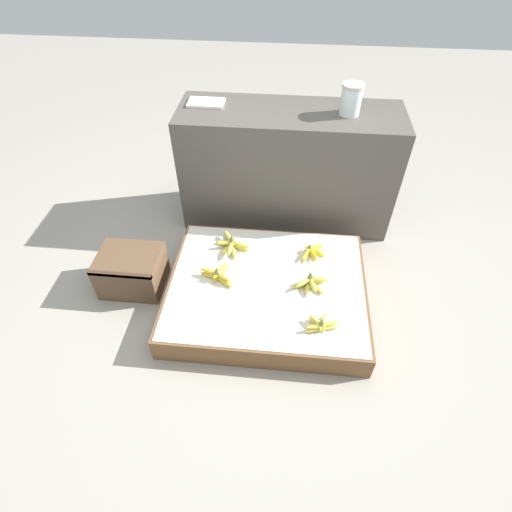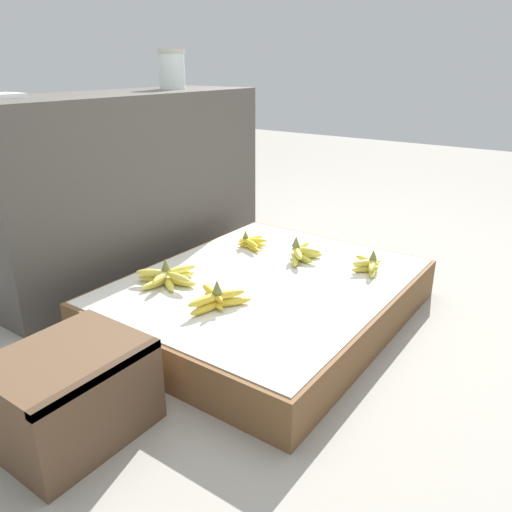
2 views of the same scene
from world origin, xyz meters
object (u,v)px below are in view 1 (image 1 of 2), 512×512
(banana_bunch_middle_left, at_px, (218,274))
(banana_bunch_back_midleft, at_px, (312,251))
(banana_bunch_back_left, at_px, (231,244))
(foam_tray_white, at_px, (206,103))
(banana_bunch_middle_midleft, at_px, (311,283))
(glass_jar, at_px, (351,99))
(wooden_crate, at_px, (132,271))
(banana_bunch_front_midleft, at_px, (321,324))

(banana_bunch_middle_left, distance_m, banana_bunch_back_midleft, 0.63)
(banana_bunch_back_left, xyz_separation_m, foam_tray_white, (-0.23, 0.66, 0.66))
(banana_bunch_middle_midleft, distance_m, glass_jar, 1.17)
(glass_jar, bearing_deg, banana_bunch_back_left, -139.44)
(foam_tray_white, bearing_deg, banana_bunch_back_left, -70.38)
(wooden_crate, xyz_separation_m, banana_bunch_middle_midleft, (1.14, -0.05, 0.07))
(banana_bunch_front_midleft, distance_m, banana_bunch_back_midleft, 0.58)
(wooden_crate, xyz_separation_m, banana_bunch_back_midleft, (1.15, 0.23, 0.06))
(wooden_crate, height_order, foam_tray_white, foam_tray_white)
(banana_bunch_middle_left, xyz_separation_m, foam_tray_white, (-0.19, 0.93, 0.66))
(banana_bunch_back_midleft, height_order, foam_tray_white, foam_tray_white)
(wooden_crate, distance_m, banana_bunch_back_left, 0.66)
(banana_bunch_middle_left, height_order, banana_bunch_back_midleft, banana_bunch_middle_left)
(glass_jar, bearing_deg, wooden_crate, -147.56)
(banana_bunch_back_midleft, xyz_separation_m, foam_tray_white, (-0.77, 0.66, 0.67))
(banana_bunch_front_midleft, bearing_deg, banana_bunch_middle_left, 153.71)
(banana_bunch_back_left, bearing_deg, banana_bunch_front_midleft, -45.14)
(banana_bunch_middle_midleft, relative_size, glass_jar, 1.17)
(banana_bunch_middle_left, relative_size, banana_bunch_middle_midleft, 1.01)
(wooden_crate, height_order, banana_bunch_middle_left, banana_bunch_middle_left)
(banana_bunch_middle_midleft, xyz_separation_m, foam_tray_white, (-0.76, 0.94, 0.66))
(banana_bunch_middle_midleft, bearing_deg, wooden_crate, 177.44)
(banana_bunch_front_midleft, bearing_deg, banana_bunch_middle_midleft, 100.97)
(banana_bunch_front_midleft, bearing_deg, wooden_crate, 163.81)
(banana_bunch_middle_left, distance_m, banana_bunch_middle_midleft, 0.57)
(banana_bunch_middle_left, bearing_deg, foam_tray_white, 101.61)
(banana_bunch_middle_left, height_order, foam_tray_white, foam_tray_white)
(banana_bunch_middle_left, bearing_deg, banana_bunch_back_left, 81.31)
(banana_bunch_front_midleft, xyz_separation_m, banana_bunch_middle_left, (-0.62, 0.31, 0.00))
(banana_bunch_front_midleft, relative_size, foam_tray_white, 0.83)
(foam_tray_white, bearing_deg, banana_bunch_middle_midleft, -51.22)
(banana_bunch_back_midleft, bearing_deg, wooden_crate, -168.75)
(banana_bunch_middle_midleft, relative_size, banana_bunch_back_left, 0.92)
(banana_bunch_middle_left, height_order, banana_bunch_middle_midleft, banana_bunch_middle_left)
(banana_bunch_front_midleft, bearing_deg, glass_jar, 84.22)
(wooden_crate, bearing_deg, banana_bunch_front_midleft, -16.19)
(banana_bunch_middle_left, bearing_deg, wooden_crate, 176.06)
(banana_bunch_middle_left, bearing_deg, banana_bunch_back_midleft, 25.00)
(wooden_crate, relative_size, banana_bunch_middle_midleft, 1.76)
(banana_bunch_back_midleft, relative_size, glass_jar, 0.93)
(wooden_crate, relative_size, glass_jar, 2.05)
(banana_bunch_middle_left, relative_size, banana_bunch_back_midleft, 1.28)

